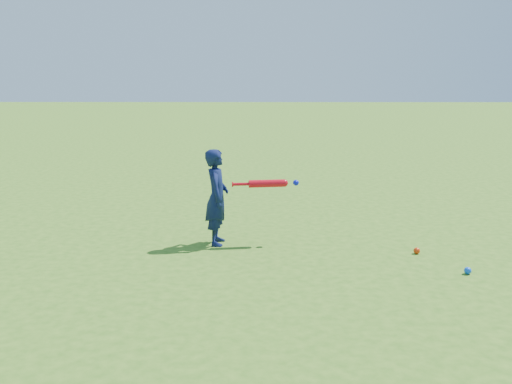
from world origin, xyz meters
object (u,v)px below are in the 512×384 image
(ground_ball_red, at_px, (417,251))
(ground_ball_blue, at_px, (468,271))
(child, at_px, (217,197))
(bat_swing, at_px, (270,183))

(ground_ball_red, height_order, ground_ball_blue, ground_ball_blue)
(child, distance_m, ground_ball_red, 2.55)
(ground_ball_red, distance_m, bat_swing, 1.98)
(child, height_order, bat_swing, child)
(child, height_order, ground_ball_red, child)
(child, relative_size, ground_ball_blue, 15.38)
(child, bearing_deg, bat_swing, -86.00)
(ground_ball_blue, distance_m, bat_swing, 2.55)
(ground_ball_blue, bearing_deg, ground_ball_red, 116.71)
(child, xyz_separation_m, ground_ball_blue, (2.81, -1.12, -0.57))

